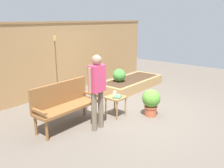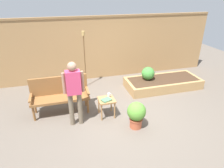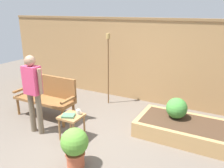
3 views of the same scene
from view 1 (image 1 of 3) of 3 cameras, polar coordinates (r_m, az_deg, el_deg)
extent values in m
plane|color=#60564C|center=(5.85, 3.85, -7.01)|extent=(14.00, 14.00, 0.00)
cube|color=#A37A4C|center=(7.32, -12.85, 5.81)|extent=(8.40, 0.10, 2.10)
cube|color=olive|center=(7.22, -13.38, 14.28)|extent=(8.40, 0.14, 0.06)
cylinder|color=brown|center=(5.71, -6.73, -5.51)|extent=(0.06, 0.06, 0.40)
cylinder|color=brown|center=(5.47, -4.09, -6.39)|extent=(0.06, 0.06, 0.40)
cylinder|color=brown|center=(4.96, -17.89, -9.52)|extent=(0.06, 0.06, 0.40)
cylinder|color=brown|center=(4.69, -15.44, -10.85)|extent=(0.06, 0.06, 0.40)
cube|color=brown|center=(5.09, -10.75, -5.56)|extent=(1.44, 0.48, 0.06)
cube|color=brown|center=(5.16, -12.41, -2.19)|extent=(1.44, 0.06, 0.48)
cube|color=brown|center=(4.67, -17.35, -6.28)|extent=(0.06, 0.48, 0.04)
cube|color=brown|center=(5.48, -5.31, -2.35)|extent=(0.06, 0.48, 0.04)
cylinder|color=#9E7042|center=(5.82, 0.64, -4.75)|extent=(0.04, 0.04, 0.44)
cylinder|color=#9E7042|center=(5.63, 3.27, -5.48)|extent=(0.04, 0.04, 0.44)
cylinder|color=#9E7042|center=(5.58, -1.49, -5.66)|extent=(0.04, 0.04, 0.44)
cylinder|color=#9E7042|center=(5.39, 1.18, -6.46)|extent=(0.04, 0.04, 0.44)
cube|color=#9E7042|center=(5.52, 0.91, -3.25)|extent=(0.40, 0.40, 0.04)
cylinder|color=silver|center=(5.63, 0.64, -2.17)|extent=(0.08, 0.08, 0.09)
torus|color=silver|center=(5.66, 0.91, -2.07)|extent=(0.06, 0.01, 0.06)
cube|color=#4C7A56|center=(5.46, 1.29, -3.05)|extent=(0.28, 0.25, 0.04)
cylinder|color=#B75638|center=(5.74, 9.28, -6.54)|extent=(0.28, 0.28, 0.20)
cylinder|color=#B75638|center=(5.69, 9.33, -5.43)|extent=(0.31, 0.31, 0.04)
sphere|color=#569333|center=(5.62, 9.43, -3.43)|extent=(0.43, 0.43, 0.43)
cube|color=#AD8451|center=(7.65, 7.37, -0.43)|extent=(2.40, 0.09, 0.30)
cube|color=#AD8451|center=(8.15, 1.96, 0.68)|extent=(2.40, 0.09, 0.30)
cube|color=#AD8451|center=(7.01, -0.85, -1.79)|extent=(0.09, 0.82, 0.30)
cube|color=#AD8451|center=(8.84, 8.88, 1.68)|extent=(0.09, 0.82, 0.30)
cube|color=#422D1E|center=(7.89, 4.58, 0.14)|extent=(2.22, 0.82, 0.30)
cylinder|color=brown|center=(7.51, 1.71, 0.82)|extent=(0.04, 0.04, 0.06)
sphere|color=#428938|center=(7.47, 1.72, 2.13)|extent=(0.41, 0.41, 0.41)
cylinder|color=brown|center=(6.55, -13.16, 2.78)|extent=(0.03, 0.03, 1.67)
cylinder|color=#AD894C|center=(6.42, -13.66, 10.66)|extent=(0.10, 0.10, 0.13)
cylinder|color=#70604C|center=(4.98, -2.69, -6.04)|extent=(0.11, 0.11, 0.82)
cylinder|color=#70604C|center=(4.84, -4.28, -6.70)|extent=(0.11, 0.11, 0.82)
cube|color=#D13D66|center=(4.70, -3.61, 1.35)|extent=(0.32, 0.20, 0.54)
cylinder|color=#9E755B|center=(4.84, -2.00, 1.80)|extent=(0.07, 0.07, 0.49)
cylinder|color=#9E755B|center=(4.56, -5.32, 0.88)|extent=(0.07, 0.07, 0.49)
sphere|color=#9E755B|center=(4.62, -3.69, 5.81)|extent=(0.20, 0.20, 0.20)
camera|label=2|loc=(3.28, 58.47, 20.47)|focal=31.69mm
camera|label=3|loc=(6.57, 38.98, 13.22)|focal=36.88mm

